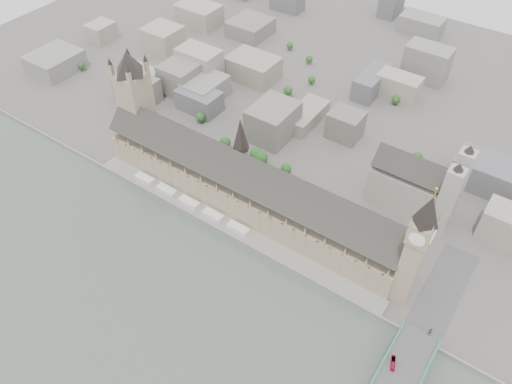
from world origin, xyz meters
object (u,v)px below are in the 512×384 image
Objects in this scene: westminster_abbey at (417,186)px; car_approach at (430,332)px; palace_of_westminster at (247,187)px; victoria_tower at (135,99)px; red_bus_north at (393,363)px; elizabeth_tower at (417,245)px.

westminster_abbey is 121.98m from car_approach.
palace_of_westminster is 126.41m from victoria_tower.
palace_of_westminster is 169.24m from red_bus_north.
victoria_tower is at bearing -163.50° from westminster_abbey.
victoria_tower is 1.47× the size of westminster_abbey.
palace_of_westminster is at bearing 137.57° from red_bus_north.
victoria_tower reaches higher than westminster_abbey.
westminster_abbey reaches higher than palace_of_westminster.
elizabeth_tower reaches higher than victoria_tower.
elizabeth_tower is 10.64× the size of red_bus_north.
palace_of_westminster reaches higher than red_bus_north.
elizabeth_tower is 1.58× the size of westminster_abbey.
victoria_tower is (-122.00, 6.30, 32.50)m from palace_of_westminster.
car_approach is at bearing -62.76° from westminster_abbey.
victoria_tower is 294.32m from car_approach.
victoria_tower reaches higher than palace_of_westminster.
victoria_tower reaches higher than car_approach.
westminster_abbey is (232.92, 69.00, -30.12)m from victoria_tower.
car_approach is (55.46, -107.72, -14.14)m from westminster_abbey.
elizabeth_tower is at bearing 88.46° from red_bus_north.
red_bus_north is (44.60, -141.12, -13.42)m from westminster_abbey.
elizabeth_tower is at bearing -72.71° from westminster_abbey.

